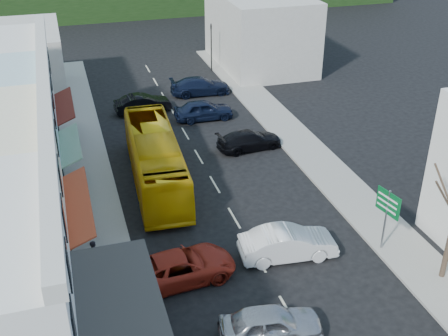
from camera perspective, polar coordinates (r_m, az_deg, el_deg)
ground at (r=28.95m, az=3.50°, el=-9.25°), size 120.00×120.00×0.00m
sidewalk_left at (r=35.99m, az=-13.40°, el=-1.74°), size 3.00×52.00×0.15m
sidewalk_right at (r=39.31m, az=8.80°, el=1.41°), size 3.00×52.00×0.15m
distant_block_left at (r=50.72m, az=-20.59°, el=9.72°), size 8.00×10.00×6.00m
distant_block_right at (r=56.72m, az=3.70°, el=13.78°), size 8.00×12.00×7.00m
bus at (r=35.06m, az=-7.00°, el=0.78°), size 3.16×11.72×3.10m
car_silver at (r=24.45m, az=4.78°, el=-15.58°), size 4.59×2.35×1.40m
car_white at (r=28.85m, az=6.50°, el=-7.81°), size 4.55×2.19×1.40m
car_red at (r=27.31m, az=-4.45°, el=-10.07°), size 4.77×2.35×1.40m
car_black_near at (r=39.52m, az=2.61°, el=2.89°), size 4.66×2.29×1.40m
car_navy_mid at (r=44.32m, az=-2.08°, el=5.81°), size 4.43×1.87×1.40m
car_black_far at (r=46.11m, az=-8.25°, el=6.44°), size 4.52×2.11×1.40m
car_navy_far at (r=49.53m, az=-2.42°, el=8.26°), size 4.55×1.97×1.40m
pedestrian_left at (r=28.29m, az=-12.99°, el=-8.52°), size 0.44×0.63×1.70m
direction_sign at (r=29.68m, az=16.07°, el=-5.20°), size 0.79×1.68×3.57m
traffic_signal at (r=55.15m, az=-1.30°, el=12.12°), size 0.85×1.11×4.60m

